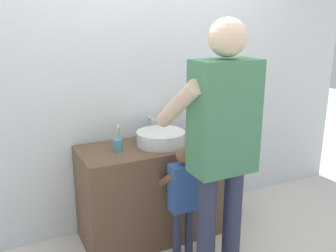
% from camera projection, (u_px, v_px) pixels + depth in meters
% --- Properties ---
extents(ground_plane, '(14.00, 14.00, 0.00)m').
position_uv_depth(ground_plane, '(176.00, 250.00, 2.97)').
color(ground_plane, silver).
extents(back_wall, '(4.40, 0.08, 2.70)m').
position_uv_depth(back_wall, '(144.00, 71.00, 3.13)').
color(back_wall, silver).
rests_on(back_wall, ground).
extents(vanity_cabinet, '(1.31, 0.54, 0.80)m').
position_uv_depth(vanity_cabinet, '(160.00, 189.00, 3.12)').
color(vanity_cabinet, brown).
rests_on(vanity_cabinet, ground).
extents(sink_basin, '(0.39, 0.39, 0.11)m').
position_uv_depth(sink_basin, '(161.00, 138.00, 2.98)').
color(sink_basin, silver).
rests_on(sink_basin, vanity_cabinet).
extents(faucet, '(0.18, 0.14, 0.18)m').
position_uv_depth(faucet, '(149.00, 128.00, 3.17)').
color(faucet, '#B7BABF').
rests_on(faucet, vanity_cabinet).
extents(toothbrush_cup, '(0.07, 0.07, 0.21)m').
position_uv_depth(toothbrush_cup, '(118.00, 145.00, 2.84)').
color(toothbrush_cup, '#4C8EB2').
rests_on(toothbrush_cup, vanity_cabinet).
extents(child_toddler, '(0.28, 0.28, 0.90)m').
position_uv_depth(child_toddler, '(183.00, 194.00, 2.74)').
color(child_toddler, '#2D334C').
rests_on(child_toddler, ground).
extents(adult_parent, '(0.55, 0.58, 1.79)m').
position_uv_depth(adult_parent, '(222.00, 134.00, 2.36)').
color(adult_parent, '#2D334C').
rests_on(adult_parent, ground).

